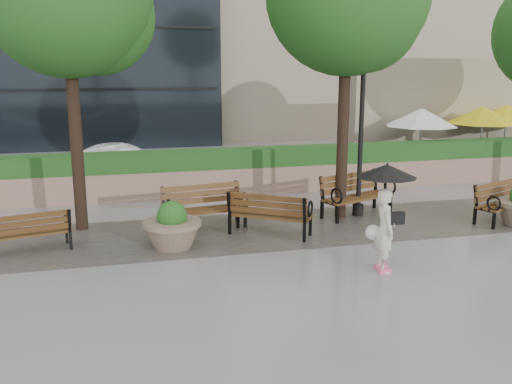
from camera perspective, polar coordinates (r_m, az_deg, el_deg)
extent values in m
plane|color=gray|center=(10.90, 8.49, -7.89)|extent=(100.00, 100.00, 0.00)
cube|color=#383330|center=(13.56, 3.63, -3.60)|extent=(28.00, 3.20, 0.01)
cube|color=#9D7465|center=(17.21, -0.41, 1.29)|extent=(24.00, 0.80, 0.80)
cube|color=#184617|center=(17.09, -0.41, 3.51)|extent=(24.00, 0.75, 0.55)
cube|color=tan|center=(23.70, 20.82, 7.51)|extent=(10.00, 0.60, 4.00)
cube|color=#184617|center=(21.82, 22.69, 2.87)|extent=(8.00, 0.50, 0.90)
cube|color=black|center=(21.12, -2.99, 2.31)|extent=(40.00, 7.00, 0.00)
cube|color=#563618|center=(12.64, -21.76, -3.87)|extent=(1.71, 0.87, 0.05)
cube|color=#563618|center=(12.32, -21.73, -2.91)|extent=(1.62, 0.50, 0.38)
cube|color=black|center=(12.67, -21.68, -4.73)|extent=(1.73, 0.96, 0.42)
torus|color=black|center=(12.85, -18.49, -2.59)|extent=(0.12, 0.34, 0.34)
cube|color=#563618|center=(13.34, -5.09, -1.83)|extent=(2.00, 0.88, 0.05)
cube|color=#563618|center=(13.54, -5.52, -0.17)|extent=(1.93, 0.43, 0.45)
cube|color=black|center=(13.43, -5.12, -2.72)|extent=(2.01, 0.98, 0.49)
torus|color=black|center=(12.87, -8.70, -1.58)|extent=(0.12, 0.40, 0.40)
torus|color=black|center=(13.42, -1.16, -0.84)|extent=(0.12, 0.40, 0.40)
cube|color=#563618|center=(12.91, 1.44, -2.35)|extent=(1.85, 1.50, 0.05)
cube|color=#563618|center=(12.57, 1.03, -1.26)|extent=(1.61, 1.14, 0.44)
cube|color=black|center=(12.94, 1.39, -3.31)|extent=(1.91, 1.58, 0.48)
torus|color=black|center=(12.80, 5.44, -1.68)|extent=(0.26, 0.35, 0.38)
torus|color=black|center=(13.32, -1.89, -1.05)|extent=(0.26, 0.35, 0.38)
cube|color=#563618|center=(14.72, 10.18, -0.53)|extent=(2.08, 1.29, 0.06)
cube|color=#563618|center=(14.86, 9.38, 0.99)|extent=(1.91, 0.85, 0.47)
cube|color=black|center=(14.80, 10.05, -1.39)|extent=(2.12, 1.39, 0.51)
torus|color=black|center=(13.89, 8.06, -0.40)|extent=(0.20, 0.40, 0.41)
torus|color=black|center=(15.22, 13.24, 0.54)|extent=(0.20, 0.40, 0.41)
cube|color=#563618|center=(15.26, 23.76, -1.13)|extent=(1.88, 1.17, 0.05)
cube|color=#563618|center=(15.34, 22.97, 0.20)|extent=(1.73, 0.78, 0.42)
cube|color=black|center=(15.33, 23.59, -1.88)|extent=(1.92, 1.26, 0.46)
torus|color=black|center=(14.42, 22.69, -1.06)|extent=(0.18, 0.36, 0.37)
cylinder|color=#7F6B56|center=(12.08, -8.38, -3.13)|extent=(1.22, 1.22, 0.10)
sphere|color=#234E16|center=(12.04, -8.41, -2.37)|extent=(0.63, 0.63, 0.63)
cylinder|color=black|center=(14.50, 10.42, 4.96)|extent=(0.12, 0.12, 3.81)
cylinder|color=black|center=(14.84, 10.15, -1.77)|extent=(0.28, 0.28, 0.30)
sphere|color=black|center=(14.38, 10.74, 12.69)|extent=(0.24, 0.24, 0.24)
cylinder|color=black|center=(13.60, -17.65, 6.58)|extent=(0.28, 0.28, 4.99)
sphere|color=#234E16|center=(13.85, -15.67, 16.56)|extent=(2.62, 2.62, 2.62)
cylinder|color=black|center=(14.25, 8.73, 7.44)|extent=(0.28, 0.28, 5.07)
sphere|color=#234E16|center=(14.75, 10.83, 16.84)|extent=(2.71, 2.71, 2.71)
cylinder|color=black|center=(20.89, 15.90, 1.85)|extent=(0.40, 0.40, 0.10)
cylinder|color=#99999E|center=(20.73, 16.08, 4.70)|extent=(0.06, 0.06, 2.20)
cone|color=white|center=(20.63, 16.23, 7.18)|extent=(2.50, 2.50, 0.60)
cylinder|color=black|center=(22.46, 21.34, 2.20)|extent=(0.40, 0.40, 0.10)
cylinder|color=#99999E|center=(22.31, 21.55, 4.85)|extent=(0.06, 0.06, 2.20)
cone|color=yellow|center=(22.22, 21.74, 7.15)|extent=(2.50, 2.50, 0.60)
cylinder|color=black|center=(23.69, 23.38, 2.53)|extent=(0.40, 0.40, 0.10)
cylinder|color=#99999E|center=(23.54, 23.60, 5.04)|extent=(0.06, 0.06, 2.20)
cone|color=yellow|center=(23.46, 23.80, 7.22)|extent=(2.50, 2.50, 0.60)
imported|color=silver|center=(19.37, -13.28, 2.84)|extent=(3.85, 2.09, 1.20)
imported|color=beige|center=(10.84, 12.77, -3.48)|extent=(0.52, 0.67, 1.69)
cube|color=#F2598C|center=(11.20, 12.38, -7.26)|extent=(0.14, 0.25, 0.08)
cube|color=#F2598C|center=(10.96, 12.78, -7.71)|extent=(0.14, 0.25, 0.08)
cube|color=black|center=(10.91, 13.83, -2.56)|extent=(0.16, 0.33, 0.23)
sphere|color=white|center=(11.05, 11.65, -3.98)|extent=(0.30, 0.30, 0.30)
cylinder|color=black|center=(10.73, 12.85, -0.15)|extent=(0.02, 0.02, 0.90)
cone|color=black|center=(10.65, 12.96, 2.06)|extent=(1.10, 1.10, 0.23)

